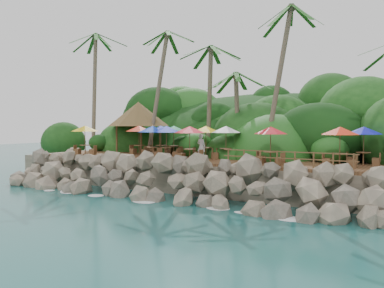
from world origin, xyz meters
The scene contains 12 objects.
ground centered at (0.00, 0.00, 0.00)m, with size 140.00×140.00×0.00m, color #19514F.
land_base centered at (0.00, 16.00, 1.05)m, with size 32.00×25.20×2.10m, color gray.
jungle_hill centered at (0.00, 23.50, 0.00)m, with size 44.80×28.00×15.40m, color #143811.
seawall centered at (0.00, 2.00, 1.15)m, with size 29.00×4.00×2.30m, color gray, non-canonical shape.
terrace centered at (0.00, 6.00, 2.20)m, with size 26.00×5.00×0.20m, color brown.
jungle_foliage centered at (0.00, 15.00, 0.00)m, with size 44.00×16.00×12.00m, color #143811, non-canonical shape.
foam_line centered at (0.00, 0.30, 0.03)m, with size 25.20×0.80×0.06m.
palms centered at (0.68, 8.83, 11.66)m, with size 32.58×7.04×12.56m.
palapa centered at (-7.71, 9.31, 5.79)m, with size 5.58×5.58×4.60m.
dining_clusters centered at (0.53, 6.08, 4.34)m, with size 23.71×5.33×2.46m.
railing centered at (8.02, 3.65, 2.91)m, with size 8.30×0.10×1.00m.
waiter centered at (1.00, 5.66, 3.24)m, with size 0.68×0.45×1.88m, color white.
Camera 1 is at (15.81, -20.35, 5.01)m, focal length 38.33 mm.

